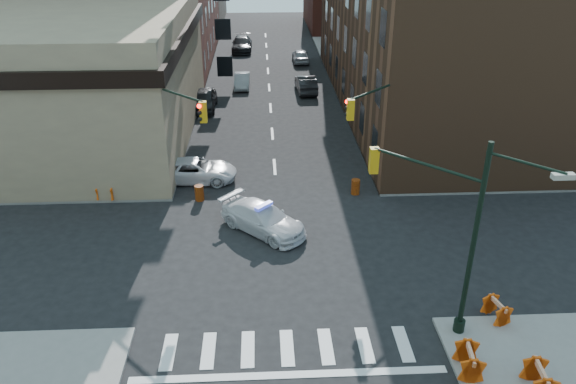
{
  "coord_description": "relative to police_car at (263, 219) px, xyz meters",
  "views": [
    {
      "loc": [
        -0.78,
        -23.21,
        15.07
      ],
      "look_at": [
        0.48,
        2.05,
        2.2
      ],
      "focal_mm": 35.0,
      "sensor_mm": 36.0,
      "label": 1
    }
  ],
  "objects": [
    {
      "name": "pickup",
      "position": [
        -4.09,
        6.23,
        -0.02
      ],
      "size": [
        5.15,
        2.57,
        1.4
      ],
      "primitive_type": "imported",
      "rotation": [
        0.0,
        0.0,
        1.52
      ],
      "color": "silver",
      "rests_on": "ground"
    },
    {
      "name": "barricade_se_b",
      "position": [
        9.32,
        -11.48,
        -0.06
      ],
      "size": [
        0.79,
        1.41,
        1.02
      ],
      "primitive_type": null,
      "rotation": [
        0.0,
        0.0,
        1.49
      ],
      "color": "#CF6409",
      "rests_on": "sidewalk_se"
    },
    {
      "name": "tree_ne_near",
      "position": [
        8.32,
        24.02,
        2.77
      ],
      "size": [
        3.0,
        3.0,
        4.85
      ],
      "color": "black",
      "rests_on": "sidewalk_ne"
    },
    {
      "name": "barricade_se_a",
      "position": [
        9.32,
        -7.68,
        -0.13
      ],
      "size": [
        0.86,
        1.28,
        0.88
      ],
      "primitive_type": null,
      "rotation": [
        0.0,
        0.0,
        1.82
      ],
      "color": "#C45609",
      "rests_on": "sidewalk_se"
    },
    {
      "name": "parked_car_wnear",
      "position": [
        -4.68,
        19.94,
        0.1
      ],
      "size": [
        2.03,
        4.86,
        1.64
      ],
      "primitive_type": "imported",
      "rotation": [
        0.0,
        0.0,
        -0.02
      ],
      "color": "black",
      "rests_on": "ground"
    },
    {
      "name": "pedestrian_b",
      "position": [
        -7.37,
        4.02,
        0.2
      ],
      "size": [
        0.81,
        0.66,
        1.55
      ],
      "primitive_type": "imported",
      "rotation": [
        0.0,
        0.0,
        0.11
      ],
      "color": "black",
      "rests_on": "sidewalk_nw"
    },
    {
      "name": "barricade_se_c",
      "position": [
        7.22,
        -10.48,
        -0.06
      ],
      "size": [
        0.83,
        1.42,
        1.01
      ],
      "primitive_type": null,
      "rotation": [
        0.0,
        0.0,
        1.45
      ],
      "color": "red",
      "rests_on": "sidewalk_se"
    },
    {
      "name": "signal_pole_ne",
      "position": [
        6.65,
        3.37,
        3.62
      ],
      "size": [
        3.67,
        3.58,
        8.0
      ],
      "rotation": [
        0.0,
        0.0,
        -2.36
      ],
      "color": "black",
      "rests_on": "sidewalk_ne"
    },
    {
      "name": "signal_pole_nw",
      "position": [
        -5.03,
        3.35,
        3.62
      ],
      "size": [
        3.58,
        3.67,
        8.0
      ],
      "rotation": [
        0.0,
        0.0,
        -0.79
      ],
      "color": "black",
      "rests_on": "sidewalk_nw"
    },
    {
      "name": "sidewalk_nw",
      "position": [
        -22.18,
        30.77,
        -0.65
      ],
      "size": [
        34.0,
        54.5,
        0.15
      ],
      "primitive_type": "cube",
      "color": "gray",
      "rests_on": "ground"
    },
    {
      "name": "pedestrian_a",
      "position": [
        -8.64,
        6.16,
        0.41
      ],
      "size": [
        0.77,
        0.56,
        1.96
      ],
      "primitive_type": "imported",
      "rotation": [
        0.0,
        0.0,
        -0.14
      ],
      "color": "black",
      "rests_on": "sidewalk_nw"
    },
    {
      "name": "pedestrian_c",
      "position": [
        -11.24,
        5.17,
        0.26
      ],
      "size": [
        0.98,
        0.96,
        1.66
      ],
      "primitive_type": "imported",
      "rotation": [
        0.0,
        0.0,
        0.76
      ],
      "color": "#212832",
      "rests_on": "sidewalk_nw"
    },
    {
      "name": "police_car",
      "position": [
        0.0,
        0.0,
        0.0
      ],
      "size": [
        4.99,
        4.89,
        1.44
      ],
      "primitive_type": "imported",
      "rotation": [
        0.0,
        0.0,
        0.81
      ],
      "color": "silver",
      "rests_on": "ground"
    },
    {
      "name": "sidewalk_ne",
      "position": [
        23.82,
        30.77,
        -0.65
      ],
      "size": [
        34.0,
        54.5,
        0.15
      ],
      "primitive_type": "cube",
      "color": "gray",
      "rests_on": "ground"
    },
    {
      "name": "barrel_road",
      "position": [
        5.45,
        3.97,
        -0.27
      ],
      "size": [
        0.58,
        0.58,
        0.9
      ],
      "primitive_type": "cylinder",
      "rotation": [
        0.0,
        0.0,
        -0.17
      ],
      "color": "orange",
      "rests_on": "ground"
    },
    {
      "name": "commercial_row_ne",
      "position": [
        13.82,
        20.52,
        6.28
      ],
      "size": [
        14.0,
        34.0,
        14.0
      ],
      "primitive_type": "cube",
      "color": "#523421",
      "rests_on": "ground"
    },
    {
      "name": "signal_pole_se",
      "position": [
        6.85,
        -7.51,
        3.89
      ],
      "size": [
        5.4,
        5.27,
        8.0
      ],
      "rotation": [
        0.0,
        0.0,
        2.36
      ],
      "color": "black",
      "rests_on": "sidewalk_se"
    },
    {
      "name": "bank_building",
      "position": [
        -16.18,
        14.52,
        3.78
      ],
      "size": [
        22.0,
        22.0,
        9.0
      ],
      "primitive_type": "cube",
      "color": "#938060",
      "rests_on": "ground"
    },
    {
      "name": "parked_car_wfar",
      "position": [
        -1.68,
        26.18,
        -0.07
      ],
      "size": [
        1.41,
        3.96,
        1.3
      ],
      "primitive_type": "imported",
      "rotation": [
        0.0,
        0.0,
        -0.01
      ],
      "color": "#96999E",
      "rests_on": "ground"
    },
    {
      "name": "ground",
      "position": [
        0.82,
        -1.98,
        -0.72
      ],
      "size": [
        140.0,
        140.0,
        0.0
      ],
      "primitive_type": "plane",
      "color": "black",
      "rests_on": "ground"
    },
    {
      "name": "parked_car_enear",
      "position": [
        4.15,
        24.46,
        0.04
      ],
      "size": [
        1.86,
        4.72,
        1.53
      ],
      "primitive_type": "imported",
      "rotation": [
        0.0,
        0.0,
        3.19
      ],
      "color": "black",
      "rests_on": "ground"
    },
    {
      "name": "tree_ne_far",
      "position": [
        8.32,
        32.02,
        2.77
      ],
      "size": [
        3.0,
        3.0,
        4.85
      ],
      "color": "black",
      "rests_on": "sidewalk_ne"
    },
    {
      "name": "parked_car_wdeep",
      "position": [
        -2.05,
        41.08,
        0.09
      ],
      "size": [
        2.33,
        5.6,
        1.62
      ],
      "primitive_type": "imported",
      "rotation": [
        0.0,
        0.0,
        -0.01
      ],
      "color": "black",
      "rests_on": "ground"
    },
    {
      "name": "barricade_nw_b",
      "position": [
        -8.91,
        3.72,
        -0.15
      ],
      "size": [
        1.16,
        0.66,
        0.84
      ],
      "primitive_type": null,
      "rotation": [
        0.0,
        0.0,
        -0.1
      ],
      "color": "red",
      "rests_on": "sidewalk_nw"
    },
    {
      "name": "parked_car_efar",
      "position": [
        4.42,
        35.47,
        -0.01
      ],
      "size": [
        1.7,
        4.17,
        1.42
      ],
      "primitive_type": "imported",
      "rotation": [
        0.0,
        0.0,
        3.15
      ],
      "color": "#9A9BA2",
      "rests_on": "ground"
    },
    {
      "name": "barricade_nw_a",
      "position": [
        -5.9,
        4.77,
        -0.13
      ],
      "size": [
        1.22,
        0.71,
        0.87
      ],
      "primitive_type": null,
      "rotation": [
        0.0,
        0.0,
        0.12
      ],
      "color": "#CF5C09",
      "rests_on": "sidewalk_nw"
    },
    {
      "name": "barrel_bank",
      "position": [
        -3.62,
        3.62,
        -0.26
      ],
      "size": [
        0.61,
        0.61,
        0.91
      ],
      "primitive_type": "cylinder",
      "rotation": [
        0.0,
        0.0,
        0.22
      ],
      "color": "#EC580B",
      "rests_on": "ground"
    }
  ]
}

